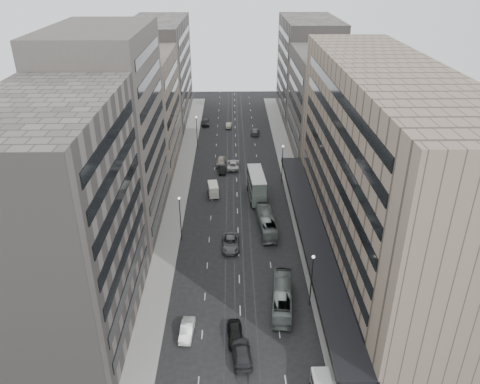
{
  "coord_description": "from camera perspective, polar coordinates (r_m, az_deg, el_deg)",
  "views": [
    {
      "loc": [
        -0.92,
        -55.94,
        43.65
      ],
      "look_at": [
        0.44,
        19.86,
        5.18
      ],
      "focal_mm": 35.0,
      "sensor_mm": 36.0,
      "label": 1
    }
  ],
  "objects": [
    {
      "name": "sedan_5",
      "position": [
        105.22,
        -2.22,
        2.82
      ],
      "size": [
        1.89,
        4.6,
        1.48
      ],
      "primitive_type": "imported",
      "rotation": [
        0.0,
        0.0,
        0.07
      ],
      "color": "black",
      "rests_on": "ground"
    },
    {
      "name": "sedan_2",
      "position": [
        78.34,
        -1.14,
        -6.22
      ],
      "size": [
        2.83,
        6.06,
        1.68
      ],
      "primitive_type": "imported",
      "rotation": [
        0.0,
        0.0,
        0.01
      ],
      "color": "#565659",
      "rests_on": "ground"
    },
    {
      "name": "building_left_a",
      "position": [
        59.51,
        -21.16,
        -3.88
      ],
      "size": [
        15.0,
        28.0,
        30.0
      ],
      "primitive_type": "cube",
      "color": "slate",
      "rests_on": "ground"
    },
    {
      "name": "building_left_b",
      "position": [
        82.15,
        -15.6,
        6.97
      ],
      "size": [
        15.0,
        26.0,
        34.0
      ],
      "primitive_type": "cube",
      "color": "#4F4944",
      "rests_on": "ground"
    },
    {
      "name": "sedan_9",
      "position": [
        133.71,
        -1.38,
        8.17
      ],
      "size": [
        1.64,
        4.33,
        1.41
      ],
      "primitive_type": "imported",
      "rotation": [
        0.0,
        0.0,
        3.11
      ],
      "color": "#B9B399",
      "rests_on": "ground"
    },
    {
      "name": "bus_far",
      "position": [
        82.79,
        3.23,
        -3.72
      ],
      "size": [
        3.33,
        11.16,
        3.07
      ],
      "primitive_type": "imported",
      "rotation": [
        0.0,
        0.0,
        3.21
      ],
      "color": "slate",
      "rests_on": "ground"
    },
    {
      "name": "sedan_1",
      "position": [
        62.82,
        -6.49,
        -16.38
      ],
      "size": [
        1.9,
        4.66,
        1.5
      ],
      "primitive_type": "imported",
      "rotation": [
        0.0,
        0.0,
        -0.07
      ],
      "color": "white",
      "rests_on": "ground"
    },
    {
      "name": "double_decker",
      "position": [
        92.78,
        2.02,
        0.86
      ],
      "size": [
        3.62,
        10.1,
        5.43
      ],
      "rotation": [
        0.0,
        0.0,
        0.07
      ],
      "color": "slate",
      "rests_on": "ground"
    },
    {
      "name": "ground",
      "position": [
        70.95,
        -0.07,
        -11.06
      ],
      "size": [
        220.0,
        220.0,
        0.0
      ],
      "primitive_type": "plane",
      "color": "black",
      "rests_on": "ground"
    },
    {
      "name": "sedan_6",
      "position": [
        107.22,
        -0.83,
        3.36
      ],
      "size": [
        2.9,
        6.02,
        1.65
      ],
      "primitive_type": "imported",
      "rotation": [
        0.0,
        0.0,
        3.12
      ],
      "color": "beige",
      "rests_on": "ground"
    },
    {
      "name": "lamp_left_near",
      "position": [
        78.55,
        -7.32,
        -2.64
      ],
      "size": [
        0.44,
        0.44,
        8.32
      ],
      "color": "#262628",
      "rests_on": "ground"
    },
    {
      "name": "building_left_d",
      "position": [
        139.68,
        -9.79,
        14.28
      ],
      "size": [
        15.0,
        38.0,
        28.0
      ],
      "primitive_type": "cube",
      "color": "slate",
      "rests_on": "ground"
    },
    {
      "name": "department_store",
      "position": [
        73.57,
        16.78,
        2.74
      ],
      "size": [
        19.2,
        60.0,
        30.0
      ],
      "color": "gray",
      "rests_on": "ground"
    },
    {
      "name": "sedan_0",
      "position": [
        61.9,
        -0.61,
        -16.87
      ],
      "size": [
        2.2,
        4.93,
        1.65
      ],
      "primitive_type": "imported",
      "rotation": [
        0.0,
        0.0,
        0.05
      ],
      "color": "black",
      "rests_on": "ground"
    },
    {
      "name": "building_left_c",
      "position": [
        108.56,
        -12.09,
        9.64
      ],
      "size": [
        15.0,
        28.0,
        25.0
      ],
      "primitive_type": "cube",
      "color": "#75675B",
      "rests_on": "ground"
    },
    {
      "name": "panel_van",
      "position": [
        94.48,
        -3.29,
        0.33
      ],
      "size": [
        2.5,
        4.39,
        2.63
      ],
      "rotation": [
        0.0,
        0.0,
        0.13
      ],
      "color": "beige",
      "rests_on": "ground"
    },
    {
      "name": "lamp_right_far",
      "position": [
        99.3,
        5.2,
        4.01
      ],
      "size": [
        0.44,
        0.44,
        8.32
      ],
      "color": "#262628",
      "rests_on": "ground"
    },
    {
      "name": "sidewalk_right",
      "position": [
        103.9,
        6.21,
        1.94
      ],
      "size": [
        4.0,
        125.0,
        0.15
      ],
      "primitive_type": "cube",
      "color": "gray",
      "rests_on": "ground"
    },
    {
      "name": "building_right_far",
      "position": [
        142.86,
        8.29,
        14.66
      ],
      "size": [
        15.0,
        32.0,
        28.0
      ],
      "primitive_type": "cube",
      "color": "slate",
      "rests_on": "ground"
    },
    {
      "name": "lamp_left_far",
      "position": [
        117.73,
        -5.3,
        7.73
      ],
      "size": [
        0.44,
        0.44,
        8.32
      ],
      "color": "#262628",
      "rests_on": "ground"
    },
    {
      "name": "sidewalk_left",
      "position": [
        103.69,
        -7.07,
        1.84
      ],
      "size": [
        4.0,
        125.0,
        0.15
      ],
      "primitive_type": "cube",
      "color": "gray",
      "rests_on": "ground"
    },
    {
      "name": "building_right_mid",
      "position": [
        114.69,
        10.46,
        10.45
      ],
      "size": [
        15.0,
        28.0,
        24.0
      ],
      "primitive_type": "cube",
      "color": "#4F4944",
      "rests_on": "ground"
    },
    {
      "name": "sedan_8",
      "position": [
        135.94,
        -4.22,
        8.49
      ],
      "size": [
        2.28,
        5.13,
        1.71
      ],
      "primitive_type": "imported",
      "rotation": [
        0.0,
        0.0,
        0.05
      ],
      "color": "#262628",
      "rests_on": "ground"
    },
    {
      "name": "sedan_4",
      "position": [
        108.95,
        -2.34,
        3.75
      ],
      "size": [
        2.48,
        5.12,
        1.69
      ],
      "primitive_type": "imported",
      "rotation": [
        0.0,
        0.0,
        -0.1
      ],
      "color": "#AFA091",
      "rests_on": "ground"
    },
    {
      "name": "bus_near",
      "position": [
        66.37,
        5.16,
        -12.64
      ],
      "size": [
        3.71,
        10.99,
        3.0
      ],
      "primitive_type": "imported",
      "rotation": [
        0.0,
        0.0,
        3.03
      ],
      "color": "gray",
      "rests_on": "ground"
    },
    {
      "name": "sedan_7",
      "position": [
        128.39,
        1.86,
        7.37
      ],
      "size": [
        2.48,
        5.31,
        1.5
      ],
      "primitive_type": "imported",
      "rotation": [
        0.0,
        0.0,
        3.07
      ],
      "color": "slate",
      "rests_on": "ground"
    },
    {
      "name": "lamp_right_near",
      "position": [
        64.69,
        8.76,
        -9.92
      ],
      "size": [
        0.44,
        0.44,
        8.32
      ],
      "color": "#262628",
      "rests_on": "ground"
    },
    {
      "name": "sedan_3",
      "position": [
        59.59,
        0.18,
        -19.02
      ],
      "size": [
        2.85,
        5.91,
        1.66
      ],
      "primitive_type": "imported",
      "rotation": [
        0.0,
        0.0,
        3.24
      ],
      "color": "#27272A",
      "rests_on": "ground"
    }
  ]
}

